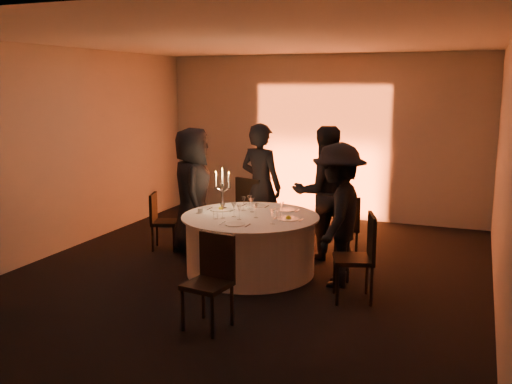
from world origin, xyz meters
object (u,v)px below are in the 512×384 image
(banquet_table, at_px, (250,244))
(chair_right, at_px, (361,252))
(chair_front, at_px, (211,275))
(guest_back_right, at_px, (324,192))
(coffee_cup, at_px, (200,211))
(chair_back_right, at_px, (343,225))
(guest_left, at_px, (193,191))
(guest_back_left, at_px, (261,186))
(guest_right, at_px, (338,215))
(chair_left, at_px, (160,218))
(candelabra, at_px, (223,195))
(chair_back_left, at_px, (253,207))

(banquet_table, height_order, chair_right, chair_right)
(chair_right, distance_m, chair_front, 1.80)
(guest_back_right, relative_size, coffee_cup, 17.18)
(chair_back_right, distance_m, chair_right, 1.53)
(chair_back_right, relative_size, guest_left, 0.49)
(guest_back_left, bearing_deg, chair_front, 115.63)
(chair_back_right, height_order, guest_back_left, guest_back_left)
(guest_back_left, bearing_deg, guest_right, 155.45)
(banquet_table, relative_size, guest_left, 0.97)
(chair_left, distance_m, chair_front, 2.96)
(chair_right, bearing_deg, chair_front, -63.51)
(guest_back_right, distance_m, guest_right, 1.17)
(guest_back_left, relative_size, candelabra, 3.29)
(guest_back_right, height_order, guest_right, guest_back_right)
(chair_back_left, distance_m, chair_front, 3.05)
(banquet_table, height_order, chair_back_left, chair_back_left)
(banquet_table, height_order, coffee_cup, coffee_cup)
(chair_right, height_order, guest_back_right, guest_back_right)
(guest_back_left, relative_size, guest_back_right, 1.00)
(chair_right, height_order, guest_left, guest_left)
(chair_back_left, bearing_deg, guest_back_right, -171.77)
(candelabra, bearing_deg, guest_back_right, 33.34)
(coffee_cup, bearing_deg, guest_right, 2.16)
(guest_left, distance_m, guest_back_right, 1.90)
(chair_back_right, height_order, chair_right, chair_right)
(chair_back_left, relative_size, chair_right, 1.05)
(banquet_table, xyz_separation_m, chair_front, (0.27, -1.72, 0.15))
(chair_left, bearing_deg, banquet_table, -125.94)
(chair_back_left, distance_m, guest_back_left, 0.39)
(chair_left, bearing_deg, chair_back_left, -77.92)
(chair_right, distance_m, guest_right, 0.65)
(guest_back_left, xyz_separation_m, guest_right, (1.47, -1.19, -0.06))
(chair_right, relative_size, coffee_cup, 9.21)
(banquet_table, xyz_separation_m, chair_left, (-1.68, 0.52, 0.09))
(banquet_table, height_order, chair_back_right, chair_back_right)
(chair_front, xyz_separation_m, coffee_cup, (-0.95, 1.62, 0.26))
(chair_front, relative_size, guest_left, 0.52)
(chair_left, xyz_separation_m, candelabra, (1.17, -0.28, 0.49))
(chair_back_right, xyz_separation_m, candelabra, (-1.52, -0.74, 0.46))
(guest_back_right, bearing_deg, guest_right, 79.34)
(guest_left, height_order, guest_back_right, guest_back_right)
(chair_right, distance_m, guest_back_left, 2.48)
(chair_left, distance_m, guest_right, 2.93)
(chair_left, distance_m, coffee_cup, 1.22)
(chair_left, height_order, guest_left, guest_left)
(banquet_table, bearing_deg, coffee_cup, -171.53)
(banquet_table, bearing_deg, chair_front, -81.17)
(banquet_table, height_order, guest_back_right, guest_back_right)
(banquet_table, distance_m, guest_back_right, 1.37)
(guest_right, bearing_deg, chair_front, -29.77)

